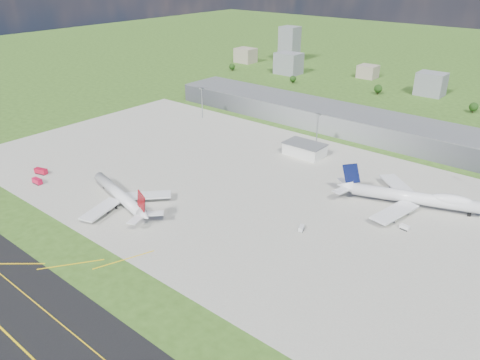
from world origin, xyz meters
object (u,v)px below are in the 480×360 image
Objects in this scene: crash_tender at (37,181)px; van_white_far at (405,227)px; tug_yellow at (118,196)px; airliner_red_twin at (121,196)px; fire_truck at (41,171)px; airliner_blue_quad at (416,198)px; van_white_near at (301,229)px.

van_white_far is (187.82, 88.47, -0.50)m from crash_tender.
van_white_far is (136.76, 68.72, 0.36)m from tug_yellow.
tug_yellow is at bearing -11.92° from airliner_red_twin.
fire_truck is (-70.33, -7.20, -3.14)m from airliner_red_twin.
airliner_blue_quad is 11.42× the size of crash_tender.
airliner_blue_quad is 162.17m from tug_yellow.
airliner_red_twin is at bearing -31.86° from tug_yellow.
airliner_red_twin reaches higher than tug_yellow.
van_white_near is at bearing 17.46° from crash_tender.
airliner_blue_quad reaches higher than tug_yellow.
tug_yellow is 0.67× the size of van_white_near.
crash_tender is at bearing 28.75° from airliner_red_twin.
airliner_red_twin is 9.80× the size of crash_tender.
airliner_blue_quad reaches higher than fire_truck.
fire_truck is at bearing 19.34° from airliner_red_twin.
crash_tender reaches higher than van_white_near.
airliner_red_twin is 158.08m from airliner_blue_quad.
van_white_far is at bearing -137.19° from airliner_red_twin.
crash_tender is at bearing -167.45° from airliner_blue_quad.
tug_yellow is 104.38m from van_white_near.
crash_tender reaches higher than van_white_far.
van_white_near is at bearing -143.09° from airliner_red_twin.
airliner_blue_quad is at bearing -49.42° from van_white_near.
van_white_near is at bearing -0.30° from fire_truck.
van_white_near is 1.07× the size of van_white_far.
airliner_red_twin is at bearing 12.42° from crash_tender.
van_white_near is (149.24, 55.19, -0.48)m from crash_tender.
van_white_far is at bearing 22.39° from crash_tender.
airliner_blue_quad is at bearing 106.74° from van_white_far.
crash_tender is at bearing -165.29° from tug_yellow.
tug_yellow is (51.06, 19.76, -0.85)m from crash_tender.
tug_yellow is at bearing 90.39° from van_white_near.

